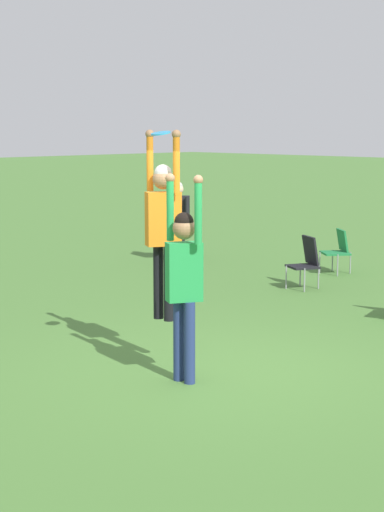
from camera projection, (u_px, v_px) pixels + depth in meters
ground_plane at (210, 370)px, 9.83m from camera, size 120.00×120.00×0.00m
person_jumping at (163, 219)px, 10.00m from camera, size 0.55×0.45×2.24m
person_defending at (184, 272)px, 9.21m from camera, size 0.53×0.43×2.28m
frisbee at (161, 133)px, 9.37m from camera, size 0.22×0.22×0.05m
camping_chair_0 at (338, 248)px, 16.29m from camera, size 0.68×0.75×0.83m
camping_chair_3 at (306, 259)px, 14.76m from camera, size 0.62×0.69×0.90m
person_spectator_near at (178, 214)px, 17.51m from camera, size 0.62×0.47×1.66m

